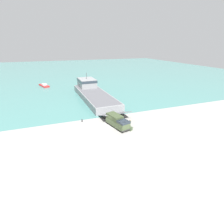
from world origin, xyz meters
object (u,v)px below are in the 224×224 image
landing_craft (93,92)px  moored_boat_a (44,85)px  soldier_on_ramp (130,123)px  military_truck (117,121)px  cargo_crate (130,129)px  mooring_bollard (82,120)px

landing_craft → moored_boat_a: landing_craft is taller
soldier_on_ramp → moored_boat_a: (-19.19, 52.28, -0.53)m
military_truck → cargo_crate: 3.47m
soldier_on_ramp → mooring_bollard: bearing=-29.6°
cargo_crate → mooring_bollard: bearing=138.5°
moored_boat_a → mooring_bollard: size_ratio=9.88×
military_truck → moored_boat_a: bearing=-176.5°
military_truck → cargo_crate: size_ratio=7.53×
landing_craft → cargo_crate: (1.46, -28.60, -1.55)m
soldier_on_ramp → mooring_bollard: 12.21m
landing_craft → military_truck: (-0.61, -26.02, -0.49)m
military_truck → cargo_crate: (2.07, -2.58, -1.06)m
soldier_on_ramp → moored_boat_a: 55.70m
landing_craft → cargo_crate: bearing=-89.0°
military_truck → mooring_bollard: military_truck is taller
landing_craft → moored_boat_a: bearing=121.5°
landing_craft → moored_boat_a: size_ratio=4.67×
landing_craft → mooring_bollard: 21.82m
moored_boat_a → cargo_crate: moored_boat_a is taller
moored_boat_a → mooring_bollard: moored_boat_a is taller
moored_boat_a → military_truck: bearing=-92.8°
landing_craft → soldier_on_ramp: landing_craft is taller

